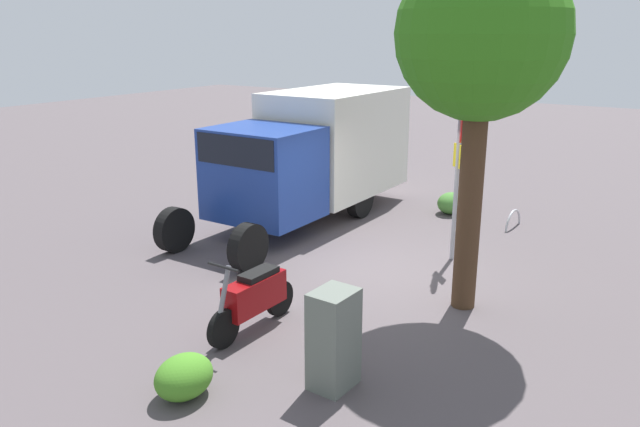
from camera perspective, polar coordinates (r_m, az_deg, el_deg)
The scene contains 9 objects.
ground_plane at distance 11.53m, azimuth 4.51°, elevation -5.18°, with size 60.00×60.00×0.00m, color #52494C.
box_truck_near at distance 14.39m, azimuth -0.59°, elevation 5.86°, with size 6.79×2.29×2.90m.
motorcycle at distance 9.15m, azimuth -6.08°, elevation -7.63°, with size 1.81×0.55×1.20m.
stop_sign at distance 11.75m, azimuth 12.65°, elevation 5.17°, with size 0.71×0.33×3.04m.
street_tree at distance 9.42m, azimuth 14.65°, elevation 15.29°, with size 2.49×2.49×5.45m.
utility_cabinet at distance 7.69m, azimuth 1.26°, elevation -11.52°, with size 0.57×0.46×1.27m, color #5F675E.
bike_rack_hoop at distance 14.56m, azimuth 17.31°, elevation -1.25°, with size 0.85×0.85×0.05m, color #B7B7BC.
shrub_near_sign at distance 15.25m, azimuth 11.94°, elevation 0.94°, with size 0.75×0.62×0.51m, color #437C32.
shrub_mid_verge at distance 7.84m, azimuth -12.42°, elevation -14.46°, with size 0.77×0.63×0.52m, color #438423.
Camera 1 is at (9.50, 4.97, 4.24)m, focal length 34.75 mm.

